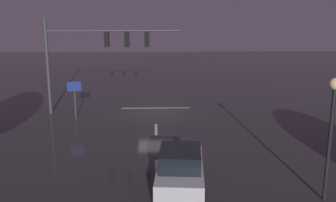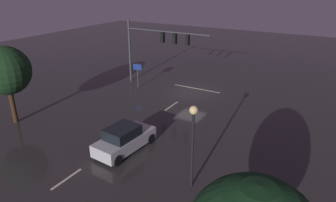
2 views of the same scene
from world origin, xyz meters
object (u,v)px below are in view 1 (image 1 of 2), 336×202
street_lamp_left_kerb (332,116)px  route_sign (74,92)px  car_approaching (180,169)px  traffic_signal_assembly (97,47)px

street_lamp_left_kerb → route_sign: size_ratio=1.84×
car_approaching → street_lamp_left_kerb: 6.05m
traffic_signal_assembly → street_lamp_left_kerb: size_ratio=1.93×
route_sign → car_approaching: bearing=120.9°
traffic_signal_assembly → route_sign: bearing=50.4°
traffic_signal_assembly → car_approaching: traffic_signal_assembly is taller
traffic_signal_assembly → route_sign: 3.40m
route_sign → street_lamp_left_kerb: bearing=135.0°
traffic_signal_assembly → car_approaching: 13.42m
car_approaching → route_sign: 12.10m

